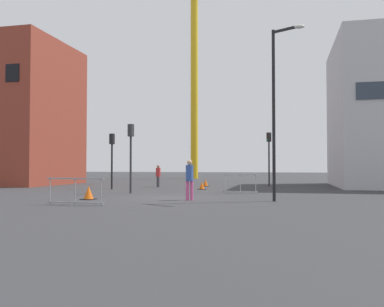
{
  "coord_description": "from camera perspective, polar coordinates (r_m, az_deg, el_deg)",
  "views": [
    {
      "loc": [
        5.49,
        -19.23,
        1.55
      ],
      "look_at": [
        0.0,
        5.04,
        2.3
      ],
      "focal_mm": 38.51,
      "sensor_mm": 36.0,
      "label": 1
    }
  ],
  "objects": [
    {
      "name": "safety_barrier_left_run",
      "position": [
        23.3,
        6.73,
        -4.15
      ],
      "size": [
        1.89,
        0.18,
        1.08
      ],
      "color": "#9EA0A5",
      "rests_on": "ground"
    },
    {
      "name": "traffic_light_crosswalk",
      "position": [
        32.03,
        10.6,
        0.45
      ],
      "size": [
        0.37,
        0.37,
        4.11
      ],
      "color": "#232326",
      "rests_on": "ground"
    },
    {
      "name": "ground",
      "position": [
        20.06,
        -3.2,
        -6.16
      ],
      "size": [
        160.0,
        160.0,
        0.0
      ],
      "primitive_type": "plane",
      "color": "#333335"
    },
    {
      "name": "safety_barrier_rear",
      "position": [
        16.98,
        -15.89,
        -5.0
      ],
      "size": [
        2.5,
        0.16,
        1.08
      ],
      "color": "gray",
      "rests_on": "ground"
    },
    {
      "name": "pedestrian_walking",
      "position": [
        30.22,
        -4.71,
        -2.89
      ],
      "size": [
        0.34,
        0.34,
        1.62
      ],
      "color": "#4C4C51",
      "rests_on": "ground"
    },
    {
      "name": "brick_building",
      "position": [
        37.41,
        -22.39,
        5.06
      ],
      "size": [
        7.25,
        8.71,
        11.77
      ],
      "color": "brown",
      "rests_on": "ground"
    },
    {
      "name": "traffic_cone_by_barrier",
      "position": [
        27.15,
        1.39,
        -4.51
      ],
      "size": [
        0.5,
        0.5,
        0.51
      ],
      "color": "black",
      "rests_on": "ground"
    },
    {
      "name": "traffic_cone_on_verge",
      "position": [
        31.24,
        1.88,
        -4.12
      ],
      "size": [
        0.53,
        0.53,
        0.53
      ],
      "color": "black",
      "rests_on": "ground"
    },
    {
      "name": "construction_crane",
      "position": [
        52.6,
        0.15,
        14.28
      ],
      "size": [
        13.63,
        5.38,
        25.26
      ],
      "color": "gold",
      "rests_on": "ground"
    },
    {
      "name": "traffic_light_median",
      "position": [
        27.79,
        -11.04,
        0.25
      ],
      "size": [
        0.39,
        0.3,
        3.69
      ],
      "color": "black",
      "rests_on": "ground"
    },
    {
      "name": "traffic_light_corner",
      "position": [
        23.52,
        -8.49,
        0.93
      ],
      "size": [
        0.39,
        0.31,
        3.92
      ],
      "color": "#2D2D30",
      "rests_on": "ground"
    },
    {
      "name": "pedestrian_waiting",
      "position": [
        18.63,
        -0.35,
        -3.2
      ],
      "size": [
        0.34,
        0.34,
        1.83
      ],
      "color": "#D14C8C",
      "rests_on": "ground"
    },
    {
      "name": "traffic_cone_striped",
      "position": [
        19.66,
        -14.13,
        -5.36
      ],
      "size": [
        0.61,
        0.61,
        0.62
      ],
      "color": "black",
      "rests_on": "ground"
    },
    {
      "name": "streetlamp_tall",
      "position": [
        18.5,
        11.68,
        7.12
      ],
      "size": [
        1.39,
        0.76,
        7.56
      ],
      "color": "black",
      "rests_on": "ground"
    }
  ]
}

